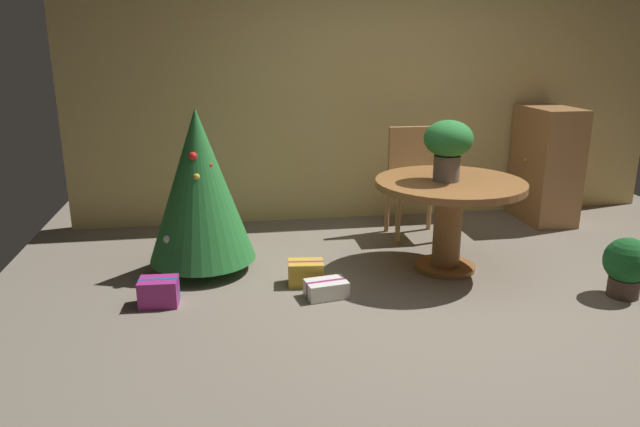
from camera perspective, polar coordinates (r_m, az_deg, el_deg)
ground_plane at (r=4.28m, az=12.23°, el=-8.40°), size 6.60×6.60×0.00m
back_wall_panel at (r=6.01m, az=5.34°, el=11.87°), size 6.00×0.10×2.60m
round_dining_table at (r=4.70m, az=12.37°, el=1.05°), size 1.16×1.16×0.73m
flower_vase at (r=4.58m, az=12.28°, el=6.63°), size 0.37×0.37×0.47m
wooden_chair_far at (r=5.53m, az=8.99°, el=3.68°), size 0.47×0.41×1.00m
holiday_tree at (r=4.64m, az=-11.58°, el=2.66°), size 0.83×0.83×1.29m
gift_box_purple at (r=4.26m, az=-15.32°, el=-7.33°), size 0.27×0.20×0.19m
gift_box_gold at (r=4.45m, az=-1.38°, el=-5.75°), size 0.28×0.21×0.18m
gift_box_cream at (r=4.25m, az=0.62°, el=-7.29°), size 0.32×0.23×0.12m
wooden_cabinet at (r=6.32m, az=20.98°, el=4.41°), size 0.45×0.72×1.14m
potted_plant at (r=4.72m, az=27.55°, el=-4.42°), size 0.33×0.33×0.44m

